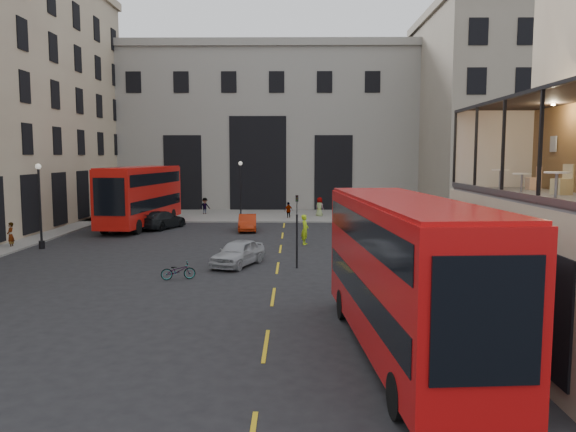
{
  "coord_description": "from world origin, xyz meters",
  "views": [
    {
      "loc": [
        -1.13,
        -16.63,
        5.77
      ],
      "look_at": [
        -1.43,
        9.38,
        3.0
      ],
      "focal_mm": 35.0,
      "sensor_mm": 36.0,
      "label": 1
    }
  ],
  "objects_px": {
    "street_lamp_a": "(40,211)",
    "cafe_table_mid": "(522,181)",
    "pedestrian_e": "(11,235)",
    "cafe_chair_c": "(562,185)",
    "cafe_table_far": "(500,176)",
    "cafe_chair_d": "(534,183)",
    "bus_far": "(141,193)",
    "street_lamp_b": "(241,194)",
    "bicycle": "(178,271)",
    "pedestrian_a": "(108,220)",
    "bus_near": "(404,268)",
    "car_a": "(238,253)",
    "traffic_light_far": "(121,198)",
    "cafe_table_near": "(556,182)",
    "pedestrian_d": "(320,207)",
    "car_c": "(162,220)",
    "pedestrian_c": "(289,211)",
    "traffic_light_near": "(297,222)",
    "car_b": "(247,223)",
    "cyclist": "(305,230)"
  },
  "relations": [
    {
      "from": "street_lamp_a",
      "to": "cafe_table_mid",
      "type": "relative_size",
      "value": 7.98
    },
    {
      "from": "pedestrian_e",
      "to": "cafe_chair_c",
      "type": "relative_size",
      "value": 1.76
    },
    {
      "from": "cafe_table_mid",
      "to": "cafe_table_far",
      "type": "height_order",
      "value": "cafe_table_far"
    },
    {
      "from": "cafe_table_far",
      "to": "cafe_chair_d",
      "type": "relative_size",
      "value": 0.88
    },
    {
      "from": "street_lamp_a",
      "to": "bus_far",
      "type": "bearing_deg",
      "value": 72.93
    },
    {
      "from": "street_lamp_b",
      "to": "bicycle",
      "type": "bearing_deg",
      "value": -91.38
    },
    {
      "from": "pedestrian_a",
      "to": "cafe_chair_c",
      "type": "relative_size",
      "value": 1.9
    },
    {
      "from": "bus_near",
      "to": "car_a",
      "type": "height_order",
      "value": "bus_near"
    },
    {
      "from": "traffic_light_far",
      "to": "cafe_table_mid",
      "type": "bearing_deg",
      "value": -53.18
    },
    {
      "from": "traffic_light_far",
      "to": "cafe_chair_d",
      "type": "relative_size",
      "value": 4.66
    },
    {
      "from": "street_lamp_a",
      "to": "bus_far",
      "type": "xyz_separation_m",
      "value": [
        3.36,
        10.93,
        0.38
      ]
    },
    {
      "from": "car_a",
      "to": "pedestrian_e",
      "type": "relative_size",
      "value": 2.46
    },
    {
      "from": "cafe_table_near",
      "to": "pedestrian_d",
      "type": "bearing_deg",
      "value": 96.32
    },
    {
      "from": "car_c",
      "to": "pedestrian_c",
      "type": "xyz_separation_m",
      "value": [
        10.1,
        7.07,
        0.07
      ]
    },
    {
      "from": "street_lamp_b",
      "to": "cafe_chair_d",
      "type": "relative_size",
      "value": 6.54
    },
    {
      "from": "car_a",
      "to": "pedestrian_d",
      "type": "bearing_deg",
      "value": 98.53
    },
    {
      "from": "car_c",
      "to": "pedestrian_c",
      "type": "bearing_deg",
      "value": -124.85
    },
    {
      "from": "cafe_table_mid",
      "to": "pedestrian_d",
      "type": "bearing_deg",
      "value": 97.02
    },
    {
      "from": "traffic_light_near",
      "to": "car_b",
      "type": "relative_size",
      "value": 0.98
    },
    {
      "from": "traffic_light_far",
      "to": "pedestrian_e",
      "type": "distance_m",
      "value": 10.8
    },
    {
      "from": "bus_near",
      "to": "cafe_chair_d",
      "type": "height_order",
      "value": "cafe_chair_d"
    },
    {
      "from": "car_b",
      "to": "cafe_table_near",
      "type": "distance_m",
      "value": 31.0
    },
    {
      "from": "traffic_light_near",
      "to": "car_b",
      "type": "bearing_deg",
      "value": 104.48
    },
    {
      "from": "traffic_light_near",
      "to": "pedestrian_a",
      "type": "relative_size",
      "value": 2.14
    },
    {
      "from": "bicycle",
      "to": "cafe_table_mid",
      "type": "bearing_deg",
      "value": -141.23
    },
    {
      "from": "street_lamp_b",
      "to": "pedestrian_e",
      "type": "height_order",
      "value": "street_lamp_b"
    },
    {
      "from": "pedestrian_c",
      "to": "cafe_chair_d",
      "type": "relative_size",
      "value": 1.94
    },
    {
      "from": "cafe_table_near",
      "to": "cafe_table_mid",
      "type": "xyz_separation_m",
      "value": [
        0.16,
        2.58,
        -0.07
      ]
    },
    {
      "from": "traffic_light_near",
      "to": "car_b",
      "type": "height_order",
      "value": "traffic_light_near"
    },
    {
      "from": "traffic_light_far",
      "to": "car_b",
      "type": "relative_size",
      "value": 0.98
    },
    {
      "from": "cafe_table_near",
      "to": "bus_near",
      "type": "bearing_deg",
      "value": 155.98
    },
    {
      "from": "car_a",
      "to": "cafe_table_mid",
      "type": "distance_m",
      "value": 16.37
    },
    {
      "from": "cafe_table_near",
      "to": "pedestrian_e",
      "type": "bearing_deg",
      "value": 140.35
    },
    {
      "from": "traffic_light_near",
      "to": "cafe_table_mid",
      "type": "relative_size",
      "value": 5.69
    },
    {
      "from": "traffic_light_far",
      "to": "cafe_table_far",
      "type": "relative_size",
      "value": 5.31
    },
    {
      "from": "traffic_light_far",
      "to": "traffic_light_near",
      "type": "bearing_deg",
      "value": -48.81
    },
    {
      "from": "car_b",
      "to": "pedestrian_a",
      "type": "distance_m",
      "value": 10.8
    },
    {
      "from": "cyclist",
      "to": "pedestrian_d",
      "type": "distance_m",
      "value": 16.73
    },
    {
      "from": "car_c",
      "to": "cafe_chair_c",
      "type": "bearing_deg",
      "value": 144.75
    },
    {
      "from": "pedestrian_a",
      "to": "cafe_table_far",
      "type": "distance_m",
      "value": 32.04
    },
    {
      "from": "pedestrian_e",
      "to": "cafe_chair_c",
      "type": "xyz_separation_m",
      "value": [
        26.04,
        -17.54,
        4.06
      ]
    },
    {
      "from": "car_c",
      "to": "cafe_table_mid",
      "type": "distance_m",
      "value": 32.9
    },
    {
      "from": "pedestrian_a",
      "to": "cafe_chair_c",
      "type": "xyz_separation_m",
      "value": [
        22.6,
        -25.7,
        4.0
      ]
    },
    {
      "from": "street_lamp_a",
      "to": "pedestrian_c",
      "type": "relative_size",
      "value": 3.38
    },
    {
      "from": "pedestrian_a",
      "to": "cafe_table_near",
      "type": "xyz_separation_m",
      "value": [
        21.12,
        -28.51,
        4.23
      ]
    },
    {
      "from": "street_lamp_a",
      "to": "pedestrian_a",
      "type": "distance_m",
      "value": 8.52
    },
    {
      "from": "pedestrian_c",
      "to": "pedestrian_d",
      "type": "bearing_deg",
      "value": 170.63
    },
    {
      "from": "car_a",
      "to": "cafe_chair_c",
      "type": "distance_m",
      "value": 16.98
    },
    {
      "from": "cafe_chair_c",
      "to": "cafe_chair_d",
      "type": "height_order",
      "value": "cafe_chair_c"
    },
    {
      "from": "cafe_table_near",
      "to": "cafe_table_mid",
      "type": "distance_m",
      "value": 2.58
    }
  ]
}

